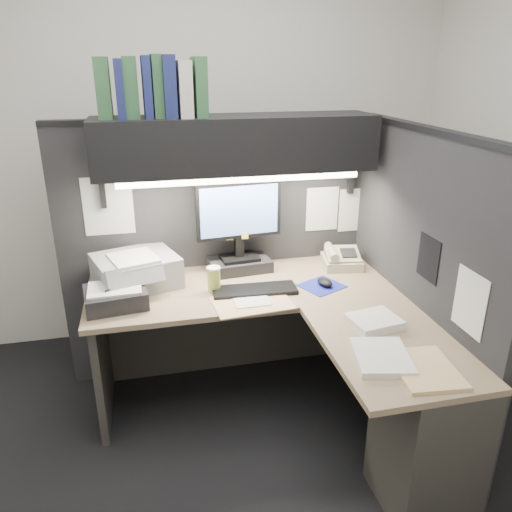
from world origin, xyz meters
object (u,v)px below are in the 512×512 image
object	(u,v)px
overhead_shelf	(236,144)
keyboard	(255,290)
printer	(136,271)
telephone	(342,259)
coffee_cup	(214,280)
notebook_stack	(116,297)
monitor	(239,236)
desk	(326,377)

from	to	relation	value
overhead_shelf	keyboard	world-z (taller)	overhead_shelf
keyboard	printer	world-z (taller)	printer
overhead_shelf	keyboard	bearing A→B (deg)	-83.06
telephone	printer	bearing A→B (deg)	-170.23
telephone	coffee_cup	xyz separation A→B (m)	(-0.83, -0.19, 0.02)
telephone	coffee_cup	size ratio (longest dim) A/B	1.75
overhead_shelf	notebook_stack	size ratio (longest dim) A/B	5.01
printer	notebook_stack	size ratio (longest dim) A/B	1.41
monitor	keyboard	xyz separation A→B (m)	(0.02, -0.32, -0.21)
notebook_stack	telephone	bearing A→B (deg)	10.22
overhead_shelf	monitor	world-z (taller)	overhead_shelf
overhead_shelf	printer	xyz separation A→B (m)	(-0.60, -0.05, -0.68)
monitor	telephone	xyz separation A→B (m)	(0.63, -0.08, -0.17)
desk	keyboard	world-z (taller)	keyboard
desk	coffee_cup	bearing A→B (deg)	132.90
keyboard	coffee_cup	world-z (taller)	coffee_cup
overhead_shelf	keyboard	xyz separation A→B (m)	(0.04, -0.29, -0.76)
overhead_shelf	telephone	bearing A→B (deg)	-4.16
desk	printer	size ratio (longest dim) A/B	3.91
overhead_shelf	printer	distance (m)	0.91
desk	overhead_shelf	distance (m)	1.33
overhead_shelf	monitor	bearing A→B (deg)	62.73
overhead_shelf	monitor	xyz separation A→B (m)	(0.01, 0.03, -0.55)
desk	notebook_stack	size ratio (longest dim) A/B	5.50
overhead_shelf	coffee_cup	bearing A→B (deg)	-127.73
desk	monitor	xyz separation A→B (m)	(-0.29, 0.78, 0.51)
keyboard	printer	bearing A→B (deg)	161.39
overhead_shelf	monitor	size ratio (longest dim) A/B	2.82
coffee_cup	notebook_stack	size ratio (longest dim) A/B	0.43
desk	coffee_cup	size ratio (longest dim) A/B	12.71
coffee_cup	printer	world-z (taller)	printer
monitor	printer	xyz separation A→B (m)	(-0.61, -0.08, -0.13)
coffee_cup	monitor	bearing A→B (deg)	53.30
keyboard	telephone	distance (m)	0.66
overhead_shelf	coffee_cup	distance (m)	0.76
desk	overhead_shelf	world-z (taller)	overhead_shelf
keyboard	coffee_cup	size ratio (longest dim) A/B	3.48
monitor	printer	size ratio (longest dim) A/B	1.26
coffee_cup	overhead_shelf	bearing A→B (deg)	52.27
desk	coffee_cup	distance (m)	0.79
desk	coffee_cup	world-z (taller)	coffee_cup
overhead_shelf	notebook_stack	world-z (taller)	overhead_shelf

